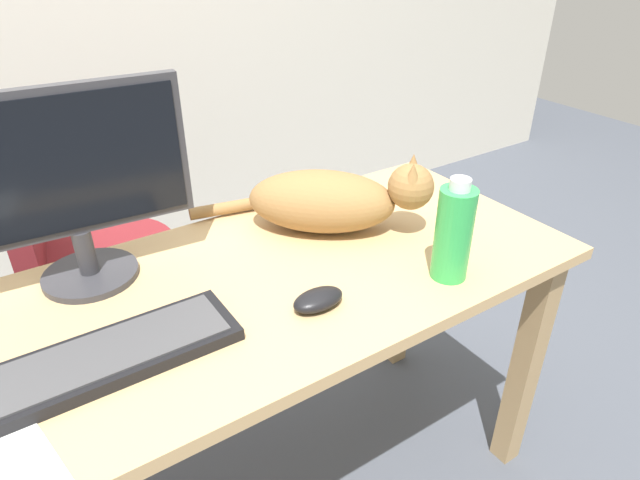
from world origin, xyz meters
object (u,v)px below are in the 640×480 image
object	(u,v)px
office_chair	(94,288)
computer_mouse	(318,299)
keyboard	(112,356)
water_bottle	(454,233)
cat	(331,199)
monitor	(68,182)

from	to	relation	value
office_chair	computer_mouse	size ratio (longest dim) A/B	8.62
keyboard	water_bottle	world-z (taller)	water_bottle
cat	water_bottle	bearing A→B (deg)	-73.58
keyboard	water_bottle	bearing A→B (deg)	-10.73
cat	computer_mouse	xyz separation A→B (m)	(-0.20, -0.25, -0.06)
water_bottle	monitor	bearing A→B (deg)	147.03
monitor	keyboard	world-z (taller)	monitor
monitor	computer_mouse	size ratio (longest dim) A/B	4.37
monitor	keyboard	distance (m)	0.36
cat	computer_mouse	size ratio (longest dim) A/B	4.39
office_chair	cat	world-z (taller)	office_chair
cat	water_bottle	xyz separation A→B (m)	(0.09, -0.32, 0.03)
keyboard	cat	xyz separation A→B (m)	(0.59, 0.19, 0.07)
water_bottle	office_chair	bearing A→B (deg)	123.37
monitor	water_bottle	distance (m)	0.78
office_chair	monitor	world-z (taller)	monitor
cat	computer_mouse	world-z (taller)	cat
computer_mouse	water_bottle	bearing A→B (deg)	-11.89
cat	computer_mouse	distance (m)	0.33
computer_mouse	monitor	bearing A→B (deg)	134.47
cat	water_bottle	distance (m)	0.33
office_chair	keyboard	xyz separation A→B (m)	(-0.09, -0.77, 0.35)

